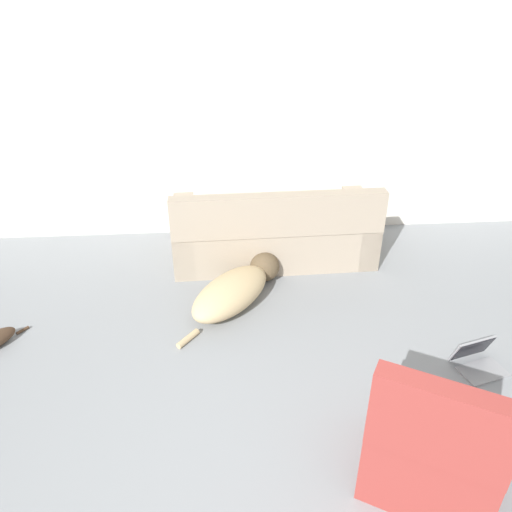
{
  "coord_description": "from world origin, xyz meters",
  "views": [
    {
      "loc": [
        -0.06,
        -1.42,
        2.56
      ],
      "look_at": [
        0.17,
        1.77,
        0.7
      ],
      "focal_mm": 35.0,
      "sensor_mm": 36.0,
      "label": 1
    }
  ],
  "objects_px": {
    "couch": "(274,234)",
    "side_chair": "(433,446)",
    "laptop_open": "(477,358)",
    "dog": "(237,288)"
  },
  "relations": [
    {
      "from": "side_chair",
      "to": "laptop_open",
      "type": "bearing_deg",
      "value": -98.37
    },
    {
      "from": "couch",
      "to": "dog",
      "type": "distance_m",
      "value": 0.86
    },
    {
      "from": "couch",
      "to": "side_chair",
      "type": "height_order",
      "value": "side_chair"
    },
    {
      "from": "dog",
      "to": "side_chair",
      "type": "height_order",
      "value": "side_chair"
    },
    {
      "from": "couch",
      "to": "dog",
      "type": "height_order",
      "value": "couch"
    },
    {
      "from": "laptop_open",
      "to": "side_chair",
      "type": "height_order",
      "value": "side_chair"
    },
    {
      "from": "laptop_open",
      "to": "side_chair",
      "type": "xyz_separation_m",
      "value": [
        -0.73,
        -0.93,
        0.24
      ]
    },
    {
      "from": "dog",
      "to": "laptop_open",
      "type": "xyz_separation_m",
      "value": [
        1.73,
        -0.94,
        -0.07
      ]
    },
    {
      "from": "laptop_open",
      "to": "side_chair",
      "type": "distance_m",
      "value": 1.21
    },
    {
      "from": "couch",
      "to": "side_chair",
      "type": "relative_size",
      "value": 2.12
    }
  ]
}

